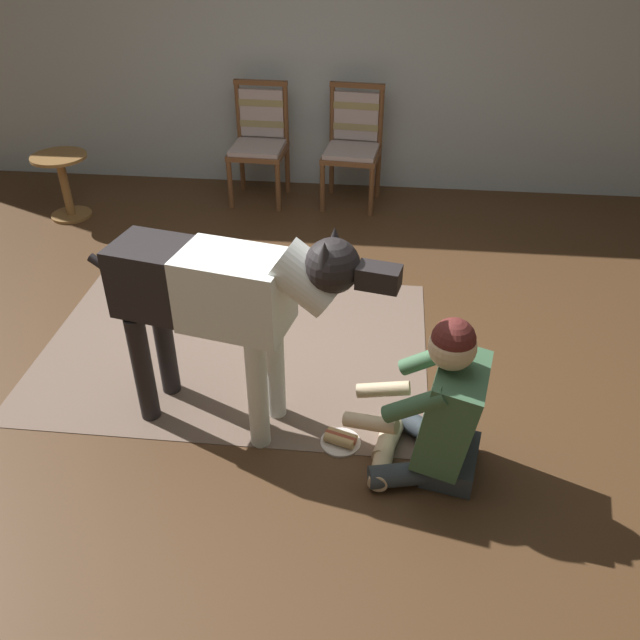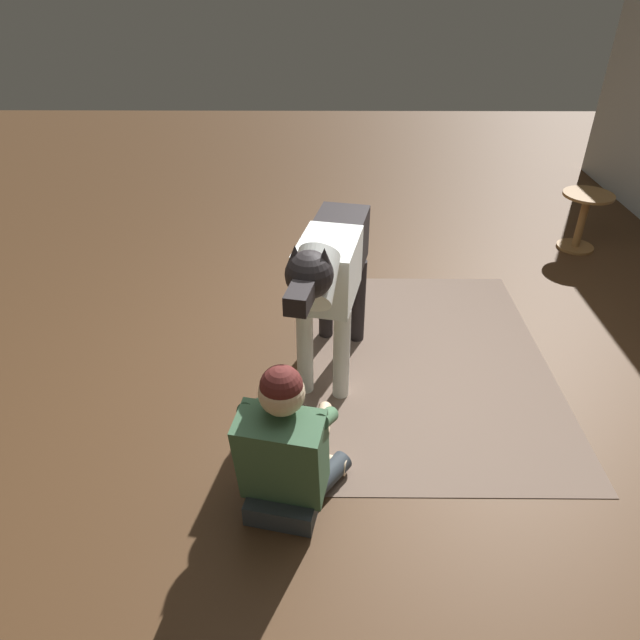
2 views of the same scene
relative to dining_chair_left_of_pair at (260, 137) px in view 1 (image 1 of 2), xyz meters
name	(u,v)px [view 1 (image 1 of 2)]	position (x,y,z in m)	size (l,w,h in m)	color
ground_plane	(267,380)	(0.49, -2.58, -0.54)	(14.98, 14.98, 0.00)	#4C311C
back_wall	(321,34)	(0.49, 0.39, 0.76)	(8.66, 0.10, 2.60)	#B0B9BE
area_rug	(236,346)	(0.24, -2.28, -0.54)	(2.31, 1.67, 0.01)	#715B4D
dining_chair_left_of_pair	(260,137)	(0.00, 0.00, 0.00)	(0.48, 0.48, 0.98)	brown
dining_chair_right_of_pair	(353,140)	(0.80, 0.00, 0.00)	(0.50, 0.51, 0.98)	brown
person_sitting_on_floor	(439,411)	(1.41, -3.14, -0.19)	(0.68, 0.57, 0.85)	#373F47
large_dog	(225,297)	(0.39, -2.92, 0.22)	(1.51, 0.49, 1.16)	white
hot_dog_on_plate	(341,439)	(0.95, -3.04, -0.52)	(0.21, 0.21, 0.06)	silver
round_side_table	(64,180)	(-1.53, -0.60, -0.22)	(0.44, 0.44, 0.53)	olive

